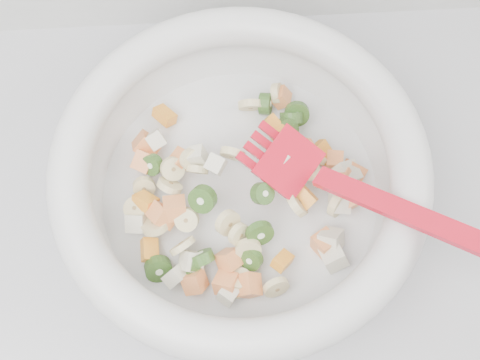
{
  "coord_description": "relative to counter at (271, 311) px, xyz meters",
  "views": [
    {
      "loc": [
        -0.07,
        1.26,
        1.51
      ],
      "look_at": [
        -0.05,
        1.49,
        0.95
      ],
      "focal_mm": 45.0,
      "sensor_mm": 36.0,
      "label": 1
    }
  ],
  "objects": [
    {
      "name": "mixing_bowl",
      "position": [
        -0.05,
        0.04,
        0.51
      ],
      "size": [
        0.42,
        0.37,
        0.14
      ],
      "color": "silver",
      "rests_on": "counter"
    },
    {
      "name": "counter",
      "position": [
        0.0,
        0.0,
        0.0
      ],
      "size": [
        2.0,
        0.6,
        0.9
      ],
      "primitive_type": "cube",
      "color": "#99999E",
      "rests_on": "ground"
    }
  ]
}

